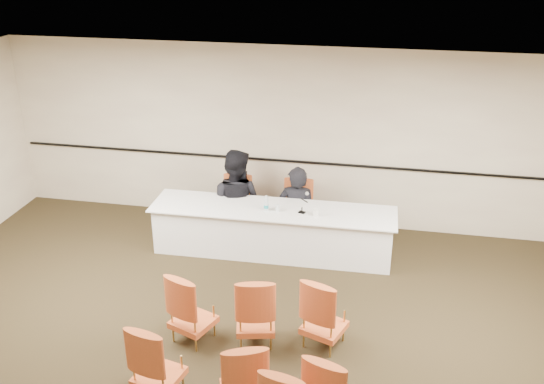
{
  "coord_description": "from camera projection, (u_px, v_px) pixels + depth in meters",
  "views": [
    {
      "loc": [
        1.37,
        -5.33,
        4.72
      ],
      "look_at": [
        -0.19,
        2.6,
        1.13
      ],
      "focal_mm": 40.0,
      "sensor_mm": 36.0,
      "label": 1
    }
  ],
  "objects": [
    {
      "name": "aud_chair_front_right",
      "position": [
        325.0,
        312.0,
        7.23
      ],
      "size": [
        0.64,
        0.64,
        0.95
      ],
      "primitive_type": null,
      "rotation": [
        0.0,
        0.0,
        -0.36
      ],
      "color": "#A3501D",
      "rests_on": "ground"
    },
    {
      "name": "floor",
      "position": [
        245.0,
        373.0,
        6.94
      ],
      "size": [
        10.0,
        10.0,
        0.0
      ],
      "primitive_type": "plane",
      "color": "black",
      "rests_on": "ground"
    },
    {
      "name": "panel_table",
      "position": [
        273.0,
        231.0,
        9.35
      ],
      "size": [
        3.75,
        0.92,
        0.75
      ],
      "primitive_type": null,
      "rotation": [
        0.0,
        0.0,
        0.02
      ],
      "color": "silver",
      "rests_on": "ground"
    },
    {
      "name": "aud_chair_back_mid",
      "position": [
        243.0,
        376.0,
        6.2
      ],
      "size": [
        0.65,
        0.65,
        0.95
      ],
      "primitive_type": null,
      "rotation": [
        0.0,
        0.0,
        0.37
      ],
      "color": "#A3501D",
      "rests_on": "ground"
    },
    {
      "name": "water_bottle",
      "position": [
        266.0,
        203.0,
        9.09
      ],
      "size": [
        0.09,
        0.09,
        0.24
      ],
      "primitive_type": null,
      "rotation": [
        0.0,
        0.0,
        -0.28
      ],
      "color": "teal",
      "rests_on": "panel_table"
    },
    {
      "name": "panelist_second_chair",
      "position": [
        236.0,
        206.0,
        9.93
      ],
      "size": [
        0.51,
        0.51,
        0.95
      ],
      "primitive_type": null,
      "rotation": [
        0.0,
        0.0,
        0.02
      ],
      "color": "#A3501D",
      "rests_on": "ground"
    },
    {
      "name": "wall_back",
      "position": [
        300.0,
        138.0,
        9.91
      ],
      "size": [
        10.0,
        0.04,
        3.0
      ],
      "primitive_type": "cube",
      "color": "#B9A691",
      "rests_on": "ground"
    },
    {
      "name": "panelist_second",
      "position": [
        236.0,
        204.0,
        9.91
      ],
      "size": [
        1.03,
        0.87,
        1.9
      ],
      "primitive_type": "imported",
      "rotation": [
        0.0,
        0.0,
        2.97
      ],
      "color": "black",
      "rests_on": "ground"
    },
    {
      "name": "papers",
      "position": [
        298.0,
        213.0,
        9.05
      ],
      "size": [
        0.36,
        0.31,
        0.0
      ],
      "primitive_type": "cube",
      "rotation": [
        0.0,
        0.0,
        0.34
      ],
      "color": "silver",
      "rests_on": "panel_table"
    },
    {
      "name": "wall_rail",
      "position": [
        299.0,
        162.0,
        10.04
      ],
      "size": [
        9.8,
        0.04,
        0.03
      ],
      "primitive_type": "cube",
      "color": "black",
      "rests_on": "wall_back"
    },
    {
      "name": "panelist_main_chair",
      "position": [
        297.0,
        211.0,
        9.76
      ],
      "size": [
        0.51,
        0.51,
        0.95
      ],
      "primitive_type": null,
      "rotation": [
        0.0,
        0.0,
        0.02
      ],
      "color": "#A3501D",
      "rests_on": "ground"
    },
    {
      "name": "aud_chair_back_left",
      "position": [
        157.0,
        359.0,
        6.44
      ],
      "size": [
        0.6,
        0.6,
        0.95
      ],
      "primitive_type": null,
      "rotation": [
        0.0,
        0.0,
        -0.23
      ],
      "color": "#A3501D",
      "rests_on": "ground"
    },
    {
      "name": "microphone",
      "position": [
        302.0,
        204.0,
        9.0
      ],
      "size": [
        0.17,
        0.23,
        0.29
      ],
      "primitive_type": null,
      "rotation": [
        0.0,
        0.0,
        -0.33
      ],
      "color": "black",
      "rests_on": "panel_table"
    },
    {
      "name": "drinking_glass",
      "position": [
        278.0,
        208.0,
        9.1
      ],
      "size": [
        0.08,
        0.08,
        0.1
      ],
      "primitive_type": "cylinder",
      "rotation": [
        0.0,
        0.0,
        -0.34
      ],
      "color": "silver",
      "rests_on": "panel_table"
    },
    {
      "name": "ceiling",
      "position": [
        239.0,
        122.0,
        5.72
      ],
      "size": [
        10.0,
        10.0,
        0.0
      ],
      "primitive_type": "plane",
      "rotation": [
        3.14,
        0.0,
        0.0
      ],
      "color": "silver",
      "rests_on": "ground"
    },
    {
      "name": "panelist_main",
      "position": [
        297.0,
        217.0,
        9.81
      ],
      "size": [
        0.65,
        0.43,
        1.75
      ],
      "primitive_type": "imported",
      "rotation": [
        0.0,
        0.0,
        3.16
      ],
      "color": "black",
      "rests_on": "ground"
    },
    {
      "name": "aud_chair_front_mid",
      "position": [
        256.0,
        309.0,
        7.28
      ],
      "size": [
        0.6,
        0.6,
        0.95
      ],
      "primitive_type": null,
      "rotation": [
        0.0,
        0.0,
        0.22
      ],
      "color": "#A3501D",
      "rests_on": "ground"
    },
    {
      "name": "aud_chair_front_left",
      "position": [
        192.0,
        306.0,
        7.33
      ],
      "size": [
        0.65,
        0.65,
        0.95
      ],
      "primitive_type": null,
      "rotation": [
        0.0,
        0.0,
        -0.37
      ],
      "color": "#A3501D",
      "rests_on": "ground"
    },
    {
      "name": "coffee_cup",
      "position": [
        316.0,
        212.0,
        8.94
      ],
      "size": [
        0.11,
        0.11,
        0.13
      ],
      "primitive_type": "cylinder",
      "rotation": [
        0.0,
        0.0,
        0.39
      ],
      "color": "white",
      "rests_on": "panel_table"
    }
  ]
}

